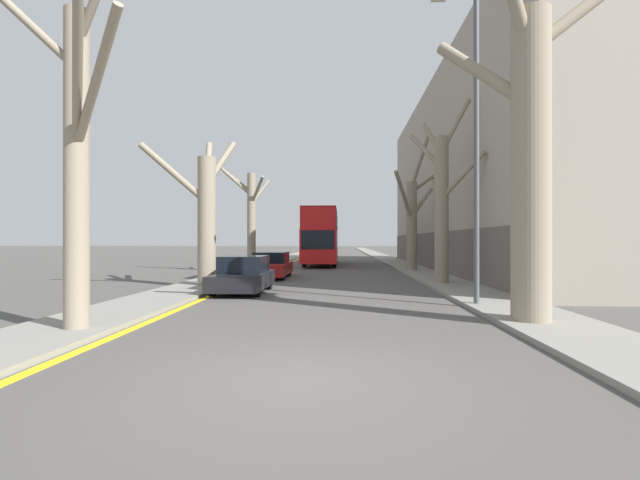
# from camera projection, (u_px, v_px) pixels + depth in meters

# --- Properties ---
(ground_plane) EXTENTS (300.00, 300.00, 0.00)m
(ground_plane) POSITION_uv_depth(u_px,v_px,m) (298.00, 381.00, 5.98)
(ground_plane) COLOR #4C4947
(sidewalk_left) EXTENTS (2.33, 120.00, 0.12)m
(sidewalk_left) POSITION_uv_depth(u_px,v_px,m) (296.00, 255.00, 56.19)
(sidewalk_left) COLOR gray
(sidewalk_left) RESTS_ON ground
(sidewalk_right) EXTENTS (2.33, 120.00, 0.12)m
(sidewalk_right) POSITION_uv_depth(u_px,v_px,m) (378.00, 255.00, 55.64)
(sidewalk_right) COLOR gray
(sidewalk_right) RESTS_ON ground
(building_facade_right) EXTENTS (10.08, 32.74, 12.67)m
(building_facade_right) POSITION_uv_depth(u_px,v_px,m) (503.00, 176.00, 28.95)
(building_facade_right) COLOR #9E9384
(building_facade_right) RESTS_ON ground
(kerb_line_stripe) EXTENTS (0.24, 120.00, 0.01)m
(kerb_line_stripe) POSITION_uv_depth(u_px,v_px,m) (306.00, 256.00, 56.12)
(kerb_line_stripe) COLOR yellow
(kerb_line_stripe) RESTS_ON ground
(street_tree_left_0) EXTENTS (4.23, 2.65, 8.13)m
(street_tree_left_0) POSITION_uv_depth(u_px,v_px,m) (76.00, 149.00, 8.93)
(street_tree_left_0) COLOR gray
(street_tree_left_0) RESTS_ON ground
(street_tree_left_1) EXTENTS (3.49, 2.70, 6.49)m
(street_tree_left_1) POSITION_uv_depth(u_px,v_px,m) (206.00, 213.00, 17.98)
(street_tree_left_1) COLOR gray
(street_tree_left_1) RESTS_ON ground
(street_tree_left_2) EXTENTS (3.77, 2.63, 7.06)m
(street_tree_left_2) POSITION_uv_depth(u_px,v_px,m) (250.00, 216.00, 26.43)
(street_tree_left_2) COLOR gray
(street_tree_left_2) RESTS_ON ground
(street_tree_right_0) EXTENTS (3.95, 2.59, 8.96)m
(street_tree_right_0) POSITION_uv_depth(u_px,v_px,m) (529.00, 148.00, 9.93)
(street_tree_right_0) COLOR gray
(street_tree_right_0) RESTS_ON ground
(street_tree_right_1) EXTENTS (2.77, 3.05, 8.16)m
(street_tree_right_1) POSITION_uv_depth(u_px,v_px,m) (442.00, 201.00, 18.94)
(street_tree_right_1) COLOR gray
(street_tree_right_1) RESTS_ON ground
(street_tree_right_2) EXTENTS (3.44, 3.62, 8.47)m
(street_tree_right_2) POSITION_uv_depth(u_px,v_px,m) (413.00, 218.00, 26.85)
(street_tree_right_2) COLOR gray
(street_tree_right_2) RESTS_ON ground
(double_decker_bus) EXTENTS (2.60, 10.78, 4.41)m
(double_decker_bus) POSITION_uv_depth(u_px,v_px,m) (321.00, 234.00, 34.81)
(double_decker_bus) COLOR red
(double_decker_bus) RESTS_ON ground
(parked_car_0) EXTENTS (1.83, 3.96, 1.38)m
(parked_car_0) POSITION_uv_depth(u_px,v_px,m) (243.00, 275.00, 16.31)
(parked_car_0) COLOR black
(parked_car_0) RESTS_ON ground
(parked_car_1) EXTENTS (1.86, 4.34, 1.36)m
(parked_car_1) POSITION_uv_depth(u_px,v_px,m) (271.00, 266.00, 22.71)
(parked_car_1) COLOR maroon
(parked_car_1) RESTS_ON ground
(lamp_post) EXTENTS (1.40, 0.20, 9.32)m
(lamp_post) POSITION_uv_depth(u_px,v_px,m) (473.00, 133.00, 12.59)
(lamp_post) COLOR #4C4F54
(lamp_post) RESTS_ON ground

